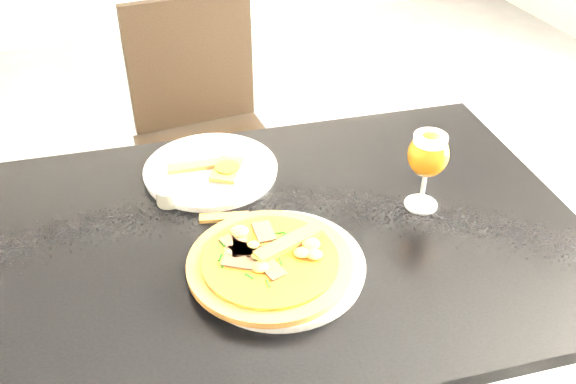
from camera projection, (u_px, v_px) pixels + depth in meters
name	position (u px, v px, depth m)	size (l,w,h in m)	color
dining_table	(276.00, 269.00, 1.29)	(1.26, 0.90, 0.75)	black
chair_far	(207.00, 136.00, 2.03)	(0.44, 0.44, 0.91)	black
plate_main	(280.00, 266.00, 1.15)	(0.30, 0.30, 0.02)	white
pizza	(271.00, 262.00, 1.14)	(0.30, 0.30, 0.03)	brown
plate_second	(211.00, 170.00, 1.41)	(0.29, 0.29, 0.02)	white
crust_scraps	(216.00, 168.00, 1.39)	(0.17, 0.11, 0.01)	brown
loose_crust	(224.00, 217.00, 1.27)	(0.10, 0.02, 0.01)	brown
sauce_cup	(169.00, 195.00, 1.31)	(0.05, 0.05, 0.04)	#B8B8A6
beer_glass	(428.00, 155.00, 1.24)	(0.08, 0.08, 0.17)	silver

